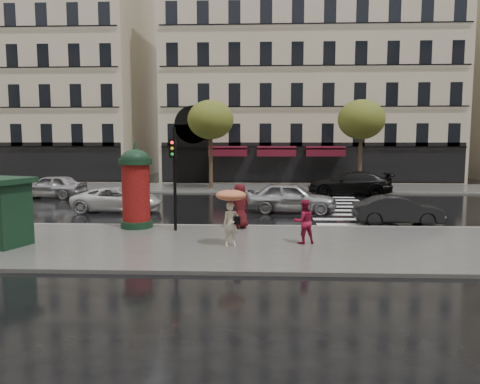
{
  "coord_description": "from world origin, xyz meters",
  "views": [
    {
      "loc": [
        1.66,
        -16.64,
        3.79
      ],
      "look_at": [
        0.88,
        1.5,
        1.73
      ],
      "focal_mm": 35.0,
      "sensor_mm": 36.0,
      "label": 1
    }
  ],
  "objects_px": {
    "morris_column": "(136,185)",
    "car_far_silver": "(51,186)",
    "traffic_light": "(174,169)",
    "car_black": "(350,183)",
    "woman_red": "(304,222)",
    "man_burgundy": "(240,206)",
    "newsstand": "(0,211)",
    "car_white": "(118,199)",
    "woman_umbrella": "(231,208)",
    "car_darkgrey": "(398,210)",
    "car_silver": "(291,197)"
  },
  "relations": [
    {
      "from": "morris_column",
      "to": "woman_red",
      "type": "bearing_deg",
      "value": -22.34
    },
    {
      "from": "car_far_silver",
      "to": "car_black",
      "type": "bearing_deg",
      "value": 101.12
    },
    {
      "from": "woman_umbrella",
      "to": "morris_column",
      "type": "distance_m",
      "value": 5.29
    },
    {
      "from": "car_black",
      "to": "car_far_silver",
      "type": "height_order",
      "value": "car_black"
    },
    {
      "from": "man_burgundy",
      "to": "traffic_light",
      "type": "height_order",
      "value": "traffic_light"
    },
    {
      "from": "morris_column",
      "to": "newsstand",
      "type": "relative_size",
      "value": 1.55
    },
    {
      "from": "car_black",
      "to": "man_burgundy",
      "type": "bearing_deg",
      "value": -25.31
    },
    {
      "from": "car_white",
      "to": "car_black",
      "type": "relative_size",
      "value": 0.83
    },
    {
      "from": "newsstand",
      "to": "car_far_silver",
      "type": "xyz_separation_m",
      "value": [
        -4.5,
        13.85,
        -0.57
      ]
    },
    {
      "from": "man_burgundy",
      "to": "car_silver",
      "type": "bearing_deg",
      "value": -145.65
    },
    {
      "from": "woman_red",
      "to": "morris_column",
      "type": "xyz_separation_m",
      "value": [
        -6.69,
        2.75,
        0.98
      ]
    },
    {
      "from": "car_white",
      "to": "morris_column",
      "type": "bearing_deg",
      "value": -155.3
    },
    {
      "from": "man_burgundy",
      "to": "newsstand",
      "type": "xyz_separation_m",
      "value": [
        -8.11,
        -3.53,
        0.29
      ]
    },
    {
      "from": "traffic_light",
      "to": "car_silver",
      "type": "bearing_deg",
      "value": 48.2
    },
    {
      "from": "woman_red",
      "to": "car_black",
      "type": "distance_m",
      "value": 15.99
    },
    {
      "from": "morris_column",
      "to": "car_silver",
      "type": "xyz_separation_m",
      "value": [
        6.75,
        4.93,
        -1.09
      ]
    },
    {
      "from": "morris_column",
      "to": "car_darkgrey",
      "type": "distance_m",
      "value": 11.48
    },
    {
      "from": "man_burgundy",
      "to": "morris_column",
      "type": "relative_size",
      "value": 0.5
    },
    {
      "from": "car_white",
      "to": "car_far_silver",
      "type": "bearing_deg",
      "value": 47.79
    },
    {
      "from": "traffic_light",
      "to": "car_far_silver",
      "type": "height_order",
      "value": "traffic_light"
    },
    {
      "from": "morris_column",
      "to": "car_silver",
      "type": "height_order",
      "value": "morris_column"
    },
    {
      "from": "car_darkgrey",
      "to": "car_black",
      "type": "height_order",
      "value": "car_black"
    },
    {
      "from": "woman_umbrella",
      "to": "newsstand",
      "type": "bearing_deg",
      "value": -177.94
    },
    {
      "from": "man_burgundy",
      "to": "morris_column",
      "type": "height_order",
      "value": "morris_column"
    },
    {
      "from": "car_silver",
      "to": "car_darkgrey",
      "type": "height_order",
      "value": "car_silver"
    },
    {
      "from": "morris_column",
      "to": "car_darkgrey",
      "type": "bearing_deg",
      "value": 9.07
    },
    {
      "from": "traffic_light",
      "to": "car_silver",
      "type": "xyz_separation_m",
      "value": [
        5.02,
        5.61,
        -1.83
      ]
    },
    {
      "from": "newsstand",
      "to": "car_black",
      "type": "height_order",
      "value": "newsstand"
    },
    {
      "from": "morris_column",
      "to": "car_far_silver",
      "type": "bearing_deg",
      "value": 128.8
    },
    {
      "from": "traffic_light",
      "to": "car_black",
      "type": "height_order",
      "value": "traffic_light"
    },
    {
      "from": "man_burgundy",
      "to": "car_far_silver",
      "type": "xyz_separation_m",
      "value": [
        -12.61,
        10.32,
        -0.29
      ]
    },
    {
      "from": "car_black",
      "to": "car_silver",
      "type": "bearing_deg",
      "value": -26.72
    },
    {
      "from": "traffic_light",
      "to": "woman_umbrella",
      "type": "bearing_deg",
      "value": -46.74
    },
    {
      "from": "car_silver",
      "to": "car_black",
      "type": "distance_m",
      "value": 8.85
    },
    {
      "from": "car_darkgrey",
      "to": "car_white",
      "type": "xyz_separation_m",
      "value": [
        -13.59,
        3.16,
        0.01
      ]
    },
    {
      "from": "morris_column",
      "to": "newsstand",
      "type": "height_order",
      "value": "morris_column"
    },
    {
      "from": "traffic_light",
      "to": "car_black",
      "type": "distance_m",
      "value": 16.4
    },
    {
      "from": "man_burgundy",
      "to": "car_darkgrey",
      "type": "relative_size",
      "value": 0.48
    },
    {
      "from": "woman_umbrella",
      "to": "car_far_silver",
      "type": "height_order",
      "value": "woman_umbrella"
    },
    {
      "from": "traffic_light",
      "to": "car_black",
      "type": "xyz_separation_m",
      "value": [
        9.44,
        13.28,
        -1.82
      ]
    },
    {
      "from": "traffic_light",
      "to": "car_darkgrey",
      "type": "distance_m",
      "value": 10.06
    },
    {
      "from": "morris_column",
      "to": "newsstand",
      "type": "xyz_separation_m",
      "value": [
        -3.8,
        -3.53,
        -0.55
      ]
    },
    {
      "from": "morris_column",
      "to": "traffic_light",
      "type": "xyz_separation_m",
      "value": [
        1.73,
        -0.68,
        0.75
      ]
    },
    {
      "from": "woman_red",
      "to": "morris_column",
      "type": "height_order",
      "value": "morris_column"
    },
    {
      "from": "morris_column",
      "to": "traffic_light",
      "type": "relative_size",
      "value": 0.89
    },
    {
      "from": "traffic_light",
      "to": "car_far_silver",
      "type": "relative_size",
      "value": 0.93
    },
    {
      "from": "traffic_light",
      "to": "man_burgundy",
      "type": "bearing_deg",
      "value": 14.78
    },
    {
      "from": "morris_column",
      "to": "car_white",
      "type": "height_order",
      "value": "morris_column"
    },
    {
      "from": "woman_red",
      "to": "man_burgundy",
      "type": "height_order",
      "value": "man_burgundy"
    },
    {
      "from": "woman_umbrella",
      "to": "traffic_light",
      "type": "bearing_deg",
      "value": 133.26
    }
  ]
}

